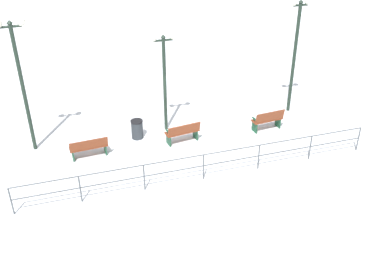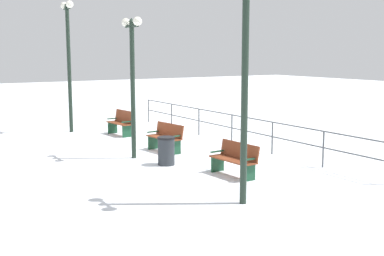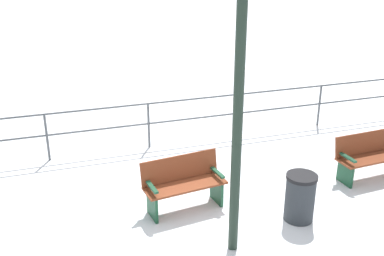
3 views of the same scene
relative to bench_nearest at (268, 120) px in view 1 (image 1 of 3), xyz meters
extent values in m
plane|color=white|center=(0.06, 3.81, -0.50)|extent=(80.00, 80.00, 0.00)
cube|color=brown|center=(0.08, 0.01, -0.02)|extent=(0.57, 1.41, 0.04)
cube|color=brown|center=(-0.15, -0.01, 0.23)|extent=(0.24, 1.38, 0.47)
cube|color=#19472D|center=(0.13, -0.58, -0.26)|extent=(0.41, 0.09, 0.48)
cube|color=#19472D|center=(0.02, 0.59, -0.26)|extent=(0.41, 0.09, 0.48)
cube|color=#19472D|center=(0.15, -0.57, 0.10)|extent=(0.41, 0.11, 0.04)
cube|color=#19472D|center=(0.04, 0.59, 0.10)|extent=(0.41, 0.11, 0.04)
cube|color=brown|center=(0.17, 3.81, -0.03)|extent=(0.64, 1.46, 0.04)
cube|color=brown|center=(-0.06, 3.78, 0.21)|extent=(0.28, 1.42, 0.43)
cube|color=#19472D|center=(0.25, 3.21, -0.26)|extent=(0.43, 0.10, 0.47)
cube|color=#19472D|center=(0.10, 4.41, -0.26)|extent=(0.43, 0.10, 0.47)
cube|color=#19472D|center=(0.27, 3.21, 0.09)|extent=(0.43, 0.12, 0.04)
cube|color=#19472D|center=(0.12, 4.41, 0.09)|extent=(0.43, 0.12, 0.04)
cube|color=brown|center=(0.20, 7.61, -0.06)|extent=(0.56, 1.49, 0.04)
cube|color=brown|center=(-0.04, 7.59, 0.17)|extent=(0.20, 1.47, 0.42)
cube|color=#19472D|center=(0.24, 6.98, -0.28)|extent=(0.42, 0.08, 0.44)
cube|color=#19472D|center=(0.15, 8.24, -0.28)|extent=(0.42, 0.08, 0.44)
cube|color=#19472D|center=(0.26, 6.98, 0.06)|extent=(0.42, 0.10, 0.04)
cube|color=#19472D|center=(0.17, 8.24, 0.06)|extent=(0.42, 0.10, 0.04)
cylinder|color=#1E2D23|center=(1.43, -1.79, 2.03)|extent=(0.15, 0.15, 5.07)
cylinder|color=#1E2D23|center=(1.43, -1.79, 4.45)|extent=(0.09, 0.69, 0.09)
sphere|color=white|center=(1.43, -2.14, 4.58)|extent=(0.29, 0.29, 0.29)
sphere|color=white|center=(1.43, -1.45, 4.58)|extent=(0.29, 0.29, 0.29)
cone|color=#1E2D23|center=(1.43, -1.79, 4.63)|extent=(0.21, 0.21, 0.12)
cylinder|color=#1E2D23|center=(1.43, 4.17, 1.56)|extent=(0.14, 0.14, 4.13)
cylinder|color=#1E2D23|center=(1.43, 4.17, 3.51)|extent=(0.09, 0.80, 0.09)
sphere|color=white|center=(1.43, 3.77, 3.63)|extent=(0.26, 0.26, 0.26)
sphere|color=white|center=(1.43, 4.57, 3.63)|extent=(0.26, 0.26, 0.26)
cone|color=#1E2D23|center=(1.43, 4.17, 3.69)|extent=(0.20, 0.20, 0.12)
cylinder|color=#1E2D23|center=(1.43, 9.66, 2.08)|extent=(0.15, 0.15, 5.16)
cylinder|color=#1E2D23|center=(1.43, 9.66, 4.54)|extent=(0.09, 0.77, 0.09)
sphere|color=white|center=(1.43, 9.28, 4.67)|extent=(0.30, 0.30, 0.30)
cone|color=#1E2D23|center=(1.43, 9.66, 4.72)|extent=(0.21, 0.21, 0.12)
cylinder|color=#4C5156|center=(-2.58, -2.71, 0.02)|extent=(0.05, 0.05, 1.04)
cylinder|color=#4C5156|center=(-2.58, -0.54, 0.02)|extent=(0.05, 0.05, 1.04)
cylinder|color=#4C5156|center=(-2.58, 1.64, 0.02)|extent=(0.05, 0.05, 1.04)
cylinder|color=#4C5156|center=(-2.58, 3.81, 0.02)|extent=(0.05, 0.05, 1.04)
cylinder|color=#4C5156|center=(-2.58, 5.98, 0.02)|extent=(0.05, 0.05, 1.04)
cylinder|color=#4C5156|center=(-2.58, 8.15, 0.02)|extent=(0.05, 0.05, 1.04)
cylinder|color=#4C5156|center=(-2.58, 10.33, 0.02)|extent=(0.05, 0.05, 1.04)
cylinder|color=#4C5156|center=(-2.58, 3.81, 0.54)|extent=(0.04, 13.04, 0.04)
cylinder|color=#4C5156|center=(-2.58, 3.81, 0.07)|extent=(0.04, 13.04, 0.04)
cylinder|color=#2D3338|center=(1.03, 5.52, -0.12)|extent=(0.49, 0.49, 0.76)
cylinder|color=black|center=(1.03, 5.52, 0.29)|extent=(0.51, 0.51, 0.06)
camera|label=1|loc=(-14.88, 8.10, 8.97)|focal=40.97mm
camera|label=2|loc=(7.87, 17.92, 2.75)|focal=46.60mm
camera|label=3|loc=(6.81, 1.78, 3.85)|focal=43.43mm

